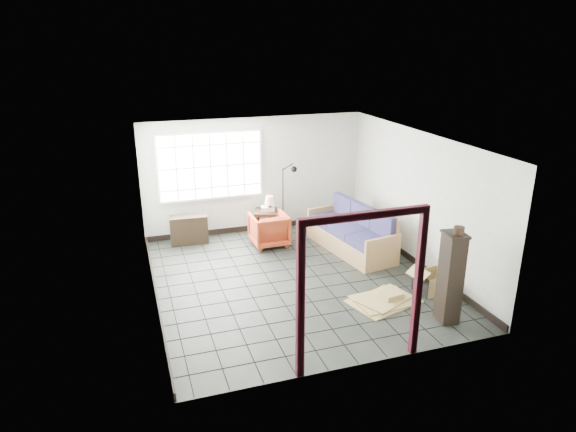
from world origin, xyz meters
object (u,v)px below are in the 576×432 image
object	(u,v)px
futon_sofa	(353,234)
side_table	(266,215)
tall_shelf	(450,277)
armchair	(269,228)

from	to	relation	value
futon_sofa	side_table	distance (m)	2.07
tall_shelf	futon_sofa	bearing A→B (deg)	101.44
futon_sofa	armchair	distance (m)	1.80
futon_sofa	armchair	xyz separation A→B (m)	(-1.60, 0.82, 0.03)
armchair	side_table	world-z (taller)	armchair
side_table	armchair	bearing A→B (deg)	-100.85
futon_sofa	tall_shelf	bearing A→B (deg)	-96.25
futon_sofa	tall_shelf	xyz separation A→B (m)	(0.19, -3.06, 0.40)
armchair	tall_shelf	world-z (taller)	tall_shelf
futon_sofa	side_table	xyz separation A→B (m)	(-1.48, 1.45, 0.11)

